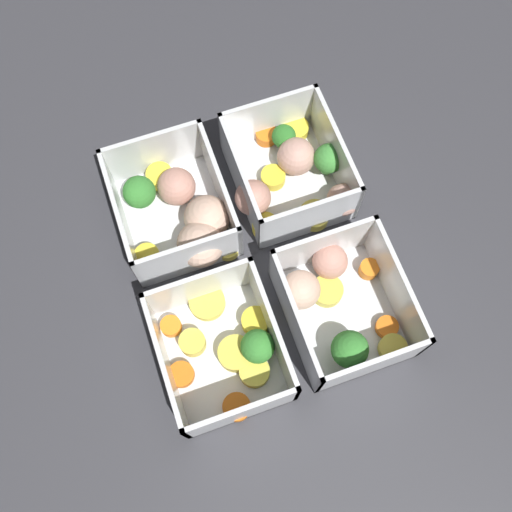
% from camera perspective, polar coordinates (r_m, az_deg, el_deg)
% --- Properties ---
extents(ground_plane, '(4.00, 4.00, 0.00)m').
position_cam_1_polar(ground_plane, '(0.67, 0.00, -0.74)').
color(ground_plane, '#38383D').
extents(container_near_left, '(0.15, 0.12, 0.07)m').
position_cam_1_polar(container_near_left, '(0.64, 7.79, -4.50)').
color(container_near_left, white).
rests_on(container_near_left, ground_plane).
extents(container_near_right, '(0.16, 0.15, 0.07)m').
position_cam_1_polar(container_near_right, '(0.69, 3.49, 7.88)').
color(container_near_right, white).
rests_on(container_near_right, ground_plane).
extents(container_far_left, '(0.16, 0.13, 0.07)m').
position_cam_1_polar(container_far_left, '(0.63, -2.90, -8.82)').
color(container_far_left, white).
rests_on(container_far_left, ground_plane).
extents(container_far_right, '(0.16, 0.13, 0.07)m').
position_cam_1_polar(container_far_right, '(0.67, -7.03, 4.05)').
color(container_far_right, white).
rests_on(container_far_right, ground_plane).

